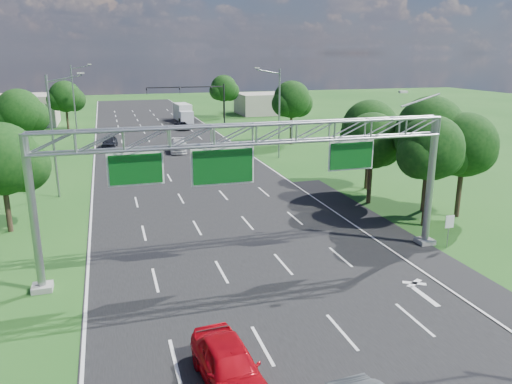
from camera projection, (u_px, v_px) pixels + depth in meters
name	position (u px, v px, depth m)	size (l,w,h in m)	color
ground	(195.00, 187.00, 45.00)	(220.00, 220.00, 0.00)	#1A4B16
road	(195.00, 187.00, 45.00)	(18.00, 180.00, 0.02)	black
road_flare	(389.00, 235.00, 33.08)	(3.00, 30.00, 0.02)	black
sign_gantry	(256.00, 145.00, 26.64)	(23.50, 1.00, 9.56)	gray
regulatory_sign	(449.00, 225.00, 30.50)	(0.60, 0.08, 2.10)	gray
traffic_signal	(202.00, 96.00, 77.98)	(12.21, 0.24, 7.00)	black
streetlight_l_near	(55.00, 131.00, 40.37)	(2.97, 0.22, 10.16)	gray
streetlight_l_far	(75.00, 96.00, 72.66)	(2.97, 0.22, 10.16)	gray
streetlight_r_mid	(278.00, 109.00, 55.87)	(2.97, 0.22, 10.16)	gray
tree_cluster_right	(411.00, 140.00, 37.71)	(9.91, 14.60, 8.68)	#2D2116
tree_verge_la	(3.00, 162.00, 32.52)	(5.76, 4.80, 7.40)	#2D2116
tree_verge_lb	(20.00, 114.00, 53.00)	(5.76, 4.80, 8.06)	#2D2116
tree_verge_lc	(66.00, 98.00, 77.01)	(5.76, 4.80, 7.62)	#2D2116
tree_verge_rd	(292.00, 101.00, 64.59)	(5.76, 4.80, 8.28)	#2D2116
tree_verge_re	(224.00, 89.00, 91.83)	(5.76, 4.80, 7.84)	#2D2116
building_left	(12.00, 110.00, 82.50)	(14.00, 10.00, 5.00)	#A69D8B
building_right	(268.00, 103.00, 99.10)	(12.00, 9.00, 4.00)	#A69D8B
red_coupe	(229.00, 366.00, 17.86)	(1.95, 4.86, 1.66)	red
car_queue_a	(179.00, 146.00, 60.72)	(2.02, 4.96, 1.44)	silver
car_queue_b	(182.00, 126.00, 78.58)	(1.97, 4.27, 1.19)	black
car_queue_c	(109.00, 142.00, 63.25)	(1.78, 4.42, 1.51)	black
box_truck	(183.00, 113.00, 88.04)	(2.64, 8.04, 3.00)	beige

